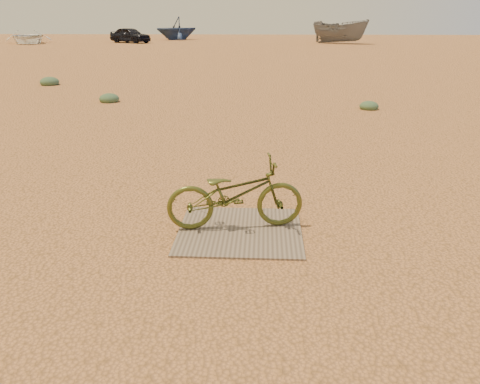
{
  "coord_description": "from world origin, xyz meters",
  "views": [
    {
      "loc": [
        0.21,
        -4.95,
        2.23
      ],
      "look_at": [
        -0.03,
        -0.28,
        0.47
      ],
      "focal_mm": 35.0,
      "sensor_mm": 36.0,
      "label": 1
    }
  ],
  "objects_px": {
    "boat_near_left": "(27,37)",
    "boat_far_left": "(176,28)",
    "plywood_board": "(240,231)",
    "car": "(130,35)",
    "bicycle": "(235,194)",
    "boat_mid_right": "(340,31)"
  },
  "relations": [
    {
      "from": "boat_near_left",
      "to": "plywood_board",
      "type": "bearing_deg",
      "value": -83.77
    },
    {
      "from": "bicycle",
      "to": "boat_far_left",
      "type": "xyz_separation_m",
      "value": [
        -8.75,
        44.94,
        0.7
      ]
    },
    {
      "from": "car",
      "to": "boat_far_left",
      "type": "relative_size",
      "value": 0.92
    },
    {
      "from": "plywood_board",
      "to": "boat_near_left",
      "type": "bearing_deg",
      "value": 118.91
    },
    {
      "from": "boat_near_left",
      "to": "car",
      "type": "bearing_deg",
      "value": -11.81
    },
    {
      "from": "boat_near_left",
      "to": "boat_mid_right",
      "type": "height_order",
      "value": "boat_mid_right"
    },
    {
      "from": "plywood_board",
      "to": "bicycle",
      "type": "bearing_deg",
      "value": 124.06
    },
    {
      "from": "bicycle",
      "to": "boat_mid_right",
      "type": "height_order",
      "value": "boat_mid_right"
    },
    {
      "from": "boat_far_left",
      "to": "boat_mid_right",
      "type": "xyz_separation_m",
      "value": [
        15.49,
        -6.29,
        -0.11
      ]
    },
    {
      "from": "boat_near_left",
      "to": "boat_mid_right",
      "type": "distance_m",
      "value": 27.27
    },
    {
      "from": "boat_near_left",
      "to": "boat_far_left",
      "type": "bearing_deg",
      "value": 11.08
    },
    {
      "from": "plywood_board",
      "to": "boat_far_left",
      "type": "height_order",
      "value": "boat_far_left"
    },
    {
      "from": "boat_mid_right",
      "to": "boat_near_left",
      "type": "bearing_deg",
      "value": 125.91
    },
    {
      "from": "car",
      "to": "boat_far_left",
      "type": "distance_m",
      "value": 6.93
    },
    {
      "from": "plywood_board",
      "to": "car",
      "type": "bearing_deg",
      "value": 107.03
    },
    {
      "from": "plywood_board",
      "to": "boat_far_left",
      "type": "bearing_deg",
      "value": 101.06
    },
    {
      "from": "bicycle",
      "to": "boat_far_left",
      "type": "height_order",
      "value": "boat_far_left"
    },
    {
      "from": "boat_near_left",
      "to": "bicycle",
      "type": "bearing_deg",
      "value": -83.79
    },
    {
      "from": "boat_mid_right",
      "to": "boat_far_left",
      "type": "bearing_deg",
      "value": 100.53
    },
    {
      "from": "bicycle",
      "to": "boat_far_left",
      "type": "relative_size",
      "value": 0.35
    },
    {
      "from": "boat_mid_right",
      "to": "bicycle",
      "type": "bearing_deg",
      "value": -157.25
    },
    {
      "from": "plywood_board",
      "to": "boat_near_left",
      "type": "height_order",
      "value": "boat_near_left"
    }
  ]
}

